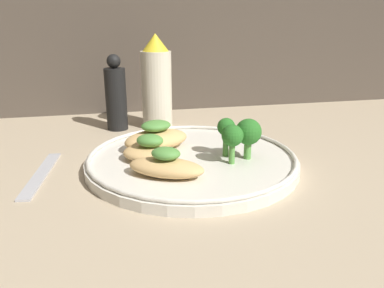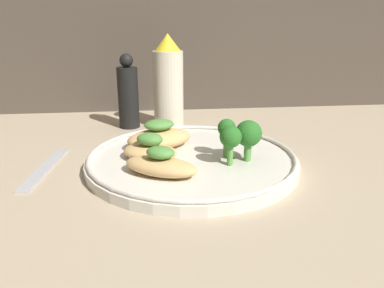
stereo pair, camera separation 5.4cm
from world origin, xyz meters
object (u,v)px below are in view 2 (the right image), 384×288
at_px(plate, 192,159).
at_px(sauce_bottle, 168,83).
at_px(broccoli_bunch, 239,135).
at_px(pepper_grinder, 128,95).

relative_size(plate, sauce_bottle, 1.71).
relative_size(plate, broccoli_bunch, 4.96).
bearing_deg(plate, sauce_bottle, 95.70).
bearing_deg(sauce_bottle, plate, -84.30).
distance_m(plate, sauce_bottle, 0.24).
bearing_deg(plate, broccoli_bunch, -20.71).
xyz_separation_m(sauce_bottle, pepper_grinder, (-0.08, 0.00, -0.02)).
relative_size(plate, pepper_grinder, 2.14).
bearing_deg(pepper_grinder, sauce_bottle, 0.00).
bearing_deg(pepper_grinder, plate, -65.44).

